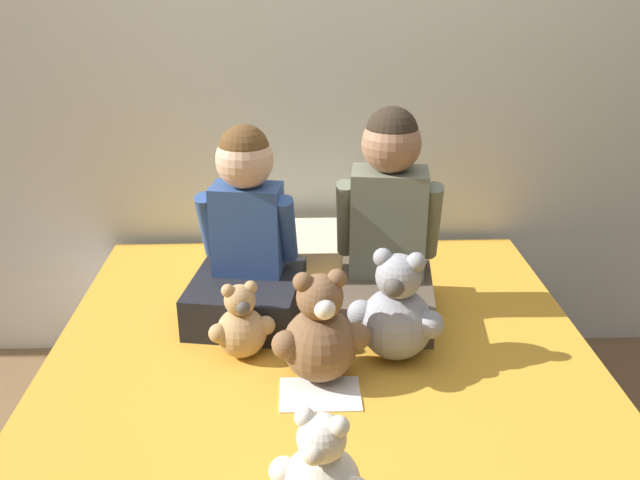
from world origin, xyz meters
The scene contains 10 objects.
wall_behind_bed centered at (0.00, 1.04, 1.25)m, with size 8.00×0.06×2.50m.
bed centered at (0.00, 0.00, 0.25)m, with size 1.58×1.94×0.50m.
child_on_left centered at (-0.22, 0.40, 0.74)m, with size 0.38×0.40×0.60m.
child_on_right centered at (0.21, 0.41, 0.78)m, with size 0.34×0.43×0.65m.
teddy_bear_held_by_left_child centered at (-0.23, 0.15, 0.60)m, with size 0.19×0.14×0.23m.
teddy_bear_held_by_right_child centered at (0.21, 0.13, 0.64)m, with size 0.26×0.20×0.33m.
teddy_bear_between_children centered at (-0.01, 0.03, 0.64)m, with size 0.26×0.20×0.32m.
teddy_bear_at_foot_of_bed centered at (-0.02, -0.46, 0.61)m, with size 0.20×0.16×0.25m.
pillow_at_headboard centered at (0.00, 0.77, 0.56)m, with size 0.50×0.34×0.11m.
sign_card centered at (-0.01, -0.05, 0.51)m, with size 0.21×0.15×0.00m.
Camera 1 is at (-0.06, -1.51, 1.56)m, focal length 38.00 mm.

